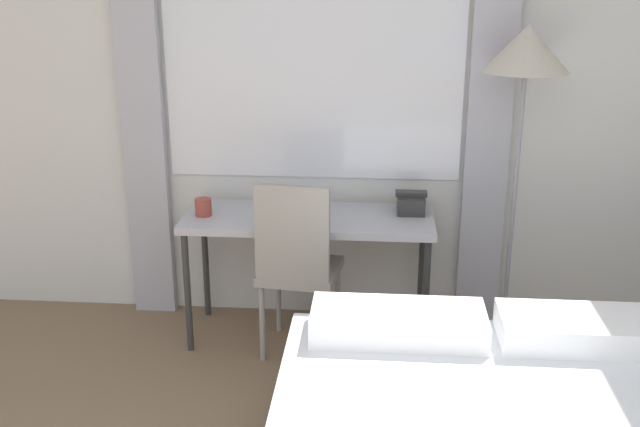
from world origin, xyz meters
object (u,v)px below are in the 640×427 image
desk_chair (297,260)px  standing_lamp (525,71)px  desk (309,226)px  book (297,214)px  telephone (411,203)px  mug (203,207)px

desk_chair → standing_lamp: size_ratio=0.57×
desk → book: bearing=-164.0°
book → desk: bearing=16.0°
book → desk_chair: bearing=-83.8°
desk_chair → book: size_ratio=3.26×
desk → book: size_ratio=4.45×
desk_chair → telephone: size_ratio=5.23×
desk → telephone: size_ratio=7.13×
standing_lamp → mug: standing_lamp is taller
telephone → standing_lamp: bearing=-11.9°
desk → standing_lamp: standing_lamp is taller
telephone → mug: 1.12m
telephone → book: bearing=-168.5°
desk → desk_chair: bearing=-100.2°
telephone → mug: telephone is taller
telephone → book: telephone is taller
book → mug: size_ratio=3.24×
standing_lamp → book: standing_lamp is taller
book → mug: mug is taller
desk_chair → desk: bearing=86.9°
desk_chair → telephone: 0.71m
telephone → book: (-0.61, -0.12, -0.04)m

